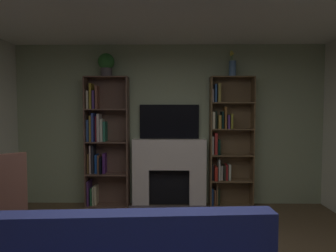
{
  "coord_description": "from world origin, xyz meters",
  "views": [
    {
      "loc": [
        0.05,
        -2.28,
        1.58
      ],
      "look_at": [
        0.0,
        1.09,
        1.4
      ],
      "focal_mm": 32.11,
      "sensor_mm": 36.0,
      "label": 1
    }
  ],
  "objects": [
    {
      "name": "tv",
      "position": [
        0.0,
        2.69,
        1.38
      ],
      "size": [
        0.98,
        0.06,
        0.56
      ],
      "primitive_type": "cube",
      "color": "black",
      "rests_on": "fireplace"
    },
    {
      "name": "bookshelf_left",
      "position": [
        -1.1,
        2.62,
        1.05
      ],
      "size": [
        0.7,
        0.29,
        2.11
      ],
      "color": "brown",
      "rests_on": "ground_plane"
    },
    {
      "name": "bookshelf_right",
      "position": [
        0.94,
        2.63,
        1.04
      ],
      "size": [
        0.7,
        0.26,
        2.11
      ],
      "color": "brown",
      "rests_on": "ground_plane"
    },
    {
      "name": "vase_with_flowers",
      "position": [
        1.01,
        2.57,
        2.26
      ],
      "size": [
        0.11,
        0.11,
        0.41
      ],
      "color": "#496D9C",
      "rests_on": "bookshelf_right"
    },
    {
      "name": "wall_back_accent",
      "position": [
        0.0,
        2.75,
        1.33
      ],
      "size": [
        5.22,
        0.06,
        2.65
      ],
      "primitive_type": "cube",
      "color": "#9AA884",
      "rests_on": "ground_plane"
    },
    {
      "name": "fireplace",
      "position": [
        0.0,
        2.61,
        0.58
      ],
      "size": [
        1.3,
        0.52,
        1.1
      ],
      "color": "white",
      "rests_on": "ground_plane"
    },
    {
      "name": "potted_plant",
      "position": [
        -1.01,
        2.57,
        2.32
      ],
      "size": [
        0.26,
        0.26,
        0.37
      ],
      "color": "#554B4F",
      "rests_on": "bookshelf_left"
    }
  ]
}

